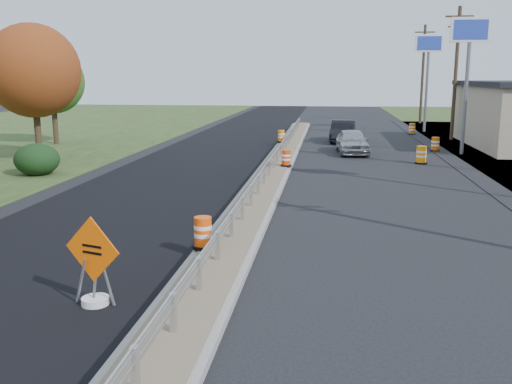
# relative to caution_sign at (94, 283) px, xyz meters

# --- Properties ---
(ground) EXTENTS (140.00, 140.00, 0.00)m
(ground) POSITION_rel_caution_sign_xyz_m (2.06, 8.54, -0.48)
(ground) COLOR black
(ground) RESTS_ON ground
(milled_overlay) EXTENTS (7.20, 120.00, 0.01)m
(milled_overlay) POSITION_rel_caution_sign_xyz_m (-2.34, 18.54, -0.47)
(milled_overlay) COLOR black
(milled_overlay) RESTS_ON ground
(median) EXTENTS (1.60, 55.00, 0.23)m
(median) POSITION_rel_caution_sign_xyz_m (2.06, 16.54, -0.37)
(median) COLOR gray
(median) RESTS_ON ground
(guardrail) EXTENTS (0.10, 46.15, 0.72)m
(guardrail) POSITION_rel_caution_sign_xyz_m (2.06, 17.54, 0.25)
(guardrail) COLOR silver
(guardrail) RESTS_ON median
(pylon_sign_mid) EXTENTS (2.20, 0.30, 7.90)m
(pylon_sign_mid) POSITION_rel_caution_sign_xyz_m (12.56, 24.54, 6.00)
(pylon_sign_mid) COLOR slate
(pylon_sign_mid) RESTS_ON ground
(pylon_sign_north) EXTENTS (2.20, 0.30, 7.90)m
(pylon_sign_north) POSITION_rel_caution_sign_xyz_m (12.56, 38.54, 6.00)
(pylon_sign_north) COLOR slate
(pylon_sign_north) RESTS_ON ground
(utility_pole_nmid) EXTENTS (1.90, 0.26, 9.40)m
(utility_pole_nmid) POSITION_rel_caution_sign_xyz_m (13.56, 32.54, 4.46)
(utility_pole_nmid) COLOR #473523
(utility_pole_nmid) RESTS_ON ground
(utility_pole_north) EXTENTS (1.90, 0.26, 9.40)m
(utility_pole_north) POSITION_rel_caution_sign_xyz_m (13.56, 47.54, 4.46)
(utility_pole_north) COLOR #473523
(utility_pole_north) RESTS_ON ground
(hedge_north) EXTENTS (2.09, 2.09, 1.52)m
(hedge_north) POSITION_rel_caution_sign_xyz_m (-8.94, 14.54, 0.28)
(hedge_north) COLOR black
(hedge_north) RESTS_ON ground
(tree_near_red) EXTENTS (4.95, 4.95, 7.35)m
(tree_near_red) POSITION_rel_caution_sign_xyz_m (-10.94, 18.54, 4.39)
(tree_near_red) COLOR #473523
(tree_near_red) RESTS_ON ground
(tree_near_back) EXTENTS (4.29, 4.29, 6.37)m
(tree_near_back) POSITION_rel_caution_sign_xyz_m (-13.94, 26.54, 3.74)
(tree_near_back) COLOR #473523
(tree_near_back) RESTS_ON ground
(caution_sign) EXTENTS (1.30, 0.57, 1.87)m
(caution_sign) POSITION_rel_caution_sign_xyz_m (0.00, 0.00, 0.00)
(caution_sign) COLOR white
(caution_sign) RESTS_ON ground
(barrel_median_near) EXTENTS (0.56, 0.56, 0.83)m
(barrel_median_near) POSITION_rel_caution_sign_xyz_m (1.51, 3.43, 0.15)
(barrel_median_near) COLOR black
(barrel_median_near) RESTS_ON median
(barrel_median_mid) EXTENTS (0.54, 0.54, 0.80)m
(barrel_median_mid) POSITION_rel_caution_sign_xyz_m (2.61, 17.33, 0.14)
(barrel_median_mid) COLOR black
(barrel_median_mid) RESTS_ON median
(barrel_median_far) EXTENTS (0.55, 0.55, 0.81)m
(barrel_median_far) POSITION_rel_caution_sign_xyz_m (1.51, 27.54, 0.14)
(barrel_median_far) COLOR black
(barrel_median_far) RESTS_ON median
(barrel_shoulder_near) EXTENTS (0.65, 0.65, 0.95)m
(barrel_shoulder_near) POSITION_rel_caution_sign_xyz_m (9.60, 20.52, -0.02)
(barrel_shoulder_near) COLOR black
(barrel_shoulder_near) RESTS_ON ground
(barrel_shoulder_mid) EXTENTS (0.60, 0.60, 0.88)m
(barrel_shoulder_mid) POSITION_rel_caution_sign_xyz_m (11.26, 25.92, -0.05)
(barrel_shoulder_mid) COLOR black
(barrel_shoulder_mid) RESTS_ON ground
(barrel_shoulder_far) EXTENTS (0.61, 0.61, 0.89)m
(barrel_shoulder_far) POSITION_rel_caution_sign_xyz_m (11.26, 36.25, -0.05)
(barrel_shoulder_far) COLOR black
(barrel_shoulder_far) RESTS_ON ground
(car_silver) EXTENTS (2.08, 4.46, 1.48)m
(car_silver) POSITION_rel_caution_sign_xyz_m (6.08, 24.15, 0.26)
(car_silver) COLOR #ADADB2
(car_silver) RESTS_ON ground
(car_dark_mid) EXTENTS (1.95, 4.70, 1.51)m
(car_dark_mid) POSITION_rel_caution_sign_xyz_m (5.66, 30.34, 0.28)
(car_dark_mid) COLOR black
(car_dark_mid) RESTS_ON ground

